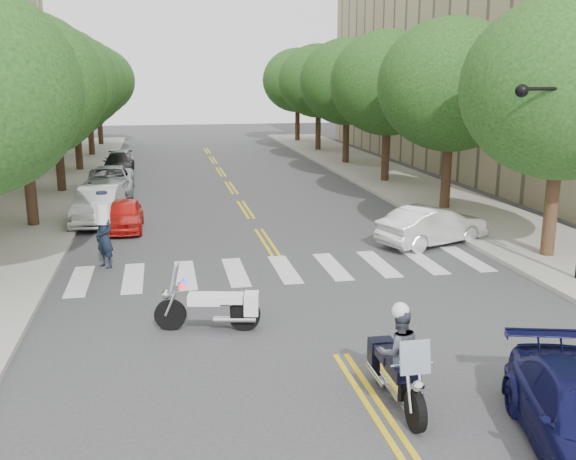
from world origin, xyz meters
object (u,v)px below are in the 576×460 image
object	(u,v)px
motorcycle_parked	(217,307)
convertible	(433,225)
motorcycle_police	(397,359)
officer_standing	(104,237)

from	to	relation	value
motorcycle_parked	convertible	distance (m)	10.59
motorcycle_police	convertible	bearing A→B (deg)	-115.85
officer_standing	convertible	world-z (taller)	officer_standing
convertible	officer_standing	bearing A→B (deg)	71.67
motorcycle_parked	convertible	size ratio (longest dim) A/B	0.59
motorcycle_parked	officer_standing	xyz separation A→B (m)	(-3.01, 5.89, 0.42)
motorcycle_police	officer_standing	distance (m)	11.71
motorcycle_police	convertible	distance (m)	12.00
motorcycle_parked	officer_standing	size ratio (longest dim) A/B	1.28
motorcycle_police	officer_standing	size ratio (longest dim) A/B	1.24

